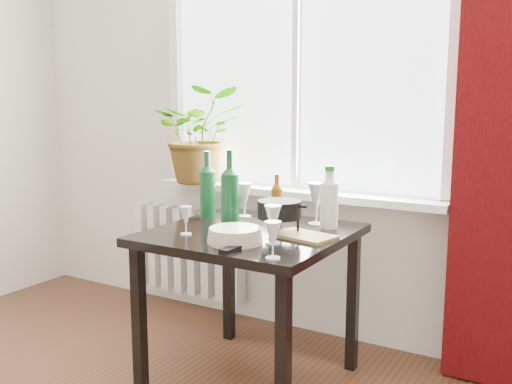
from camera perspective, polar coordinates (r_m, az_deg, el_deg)
The scene contains 18 objects.
window at distance 3.20m, azimuth 4.29°, elevation 13.98°, with size 1.72×0.08×1.62m.
windowsill at distance 3.17m, azimuth 3.56°, elevation -0.03°, with size 1.72×0.20×0.04m.
radiator at distance 3.68m, azimuth -6.80°, elevation -5.86°, with size 0.80×0.10×0.55m.
table at distance 2.64m, azimuth -0.51°, elevation -5.81°, with size 0.85×0.85×0.74m.
potted_plant at distance 3.39m, azimuth -5.63°, elevation 5.70°, with size 0.51×0.44×0.57m, color #1F7621.
wine_bottle_left at distance 2.89m, azimuth -4.88°, elevation 0.82°, with size 0.08×0.08×0.35m, color #0C431D, non-canonical shape.
wine_bottle_right at distance 2.69m, azimuth -2.62°, elevation 0.48°, with size 0.09×0.09×0.37m, color #0C401B, non-canonical shape.
bottle_amber at distance 2.79m, azimuth 2.10°, elevation -0.55°, with size 0.06×0.06×0.24m, color brown, non-canonical shape.
cleaning_bottle at distance 2.67m, azimuth 7.35°, elevation -0.46°, with size 0.08×0.08×0.30m, color silver, non-canonical shape.
wineglass_front_right at distance 2.37m, azimuth 1.70°, elevation -3.24°, with size 0.07×0.07×0.17m, color silver, non-canonical shape.
wineglass_far_right at distance 2.14m, azimuth 1.69°, elevation -4.80°, with size 0.06×0.06×0.15m, color silver, non-canonical shape.
wineglass_back_center at distance 2.74m, azimuth 6.08°, elevation -1.10°, with size 0.09×0.09×0.21m, color #AFB6BD, non-canonical shape.
wineglass_back_left at distance 2.90m, azimuth -1.16°, elevation -0.76°, with size 0.08×0.08×0.18m, color white, non-canonical shape.
wineglass_front_left at distance 2.54m, azimuth -7.04°, elevation -2.83°, with size 0.06×0.06×0.13m, color silver, non-canonical shape.
plate_stack at distance 2.39m, azimuth -2.12°, elevation -4.36°, with size 0.23×0.23×0.06m, color beige.
fondue_pot at distance 2.54m, azimuth 2.36°, elevation -2.54°, with size 0.22×0.19×0.15m, color black, non-canonical shape.
tv_remote at distance 2.29m, azimuth -2.14°, elevation -5.59°, with size 0.05×0.15×0.02m, color black.
cutting_board at distance 2.49m, azimuth 4.84°, elevation -4.40°, with size 0.26×0.17×0.01m, color olive.
Camera 1 is at (1.42, -0.63, 1.33)m, focal length 40.00 mm.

